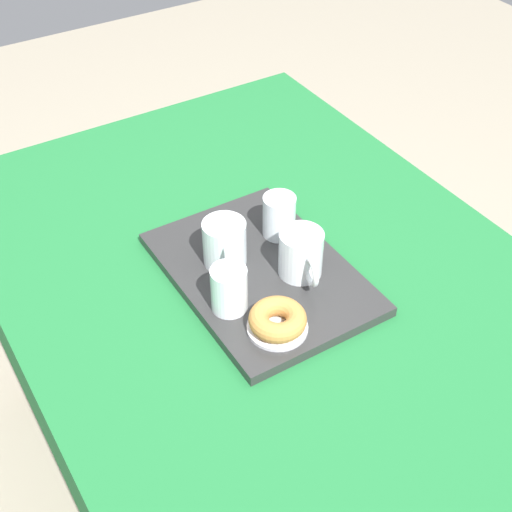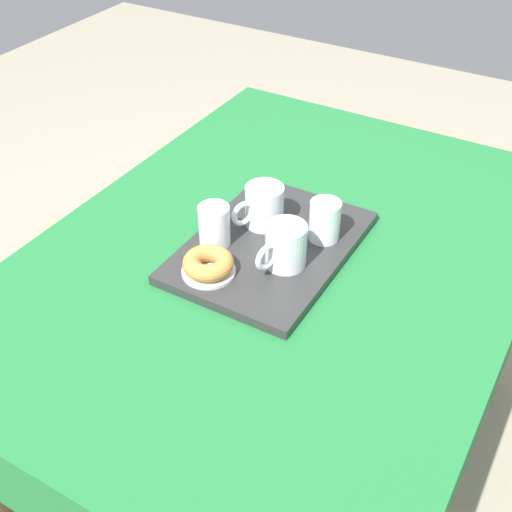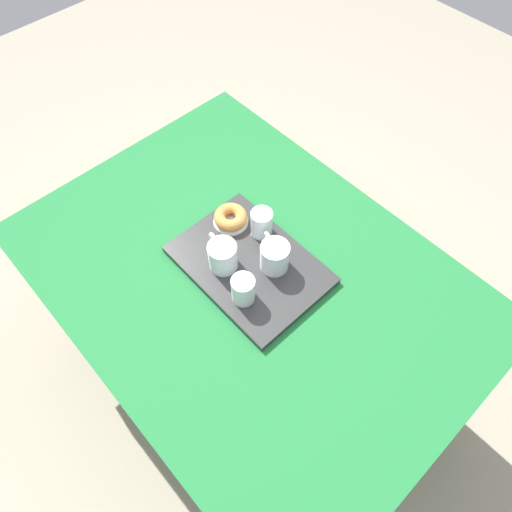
% 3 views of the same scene
% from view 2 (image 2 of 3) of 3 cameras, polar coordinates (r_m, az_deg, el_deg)
% --- Properties ---
extents(ground_plane, '(6.00, 6.00, 0.00)m').
position_cam_2_polar(ground_plane, '(2.01, 1.76, -16.64)').
color(ground_plane, gray).
extents(dining_table, '(1.38, 1.00, 0.75)m').
position_cam_2_polar(dining_table, '(1.52, 2.23, -2.10)').
color(dining_table, '#1E6B33').
rests_on(dining_table, ground).
extents(serving_tray, '(0.45, 0.32, 0.02)m').
position_cam_2_polar(serving_tray, '(1.45, 1.24, 0.79)').
color(serving_tray, '#2D2D2D').
rests_on(serving_tray, dining_table).
extents(tea_mug_left, '(0.12, 0.09, 0.09)m').
position_cam_2_polar(tea_mug_left, '(1.48, 0.66, 4.20)').
color(tea_mug_left, white).
rests_on(tea_mug_left, serving_tray).
extents(tea_mug_right, '(0.13, 0.09, 0.09)m').
position_cam_2_polar(tea_mug_right, '(1.36, 2.51, 0.78)').
color(tea_mug_right, white).
rests_on(tea_mug_right, serving_tray).
extents(water_glass_near, '(0.07, 0.07, 0.09)m').
position_cam_2_polar(water_glass_near, '(1.42, -3.58, 2.48)').
color(water_glass_near, white).
rests_on(water_glass_near, serving_tray).
extents(water_glass_far, '(0.07, 0.07, 0.09)m').
position_cam_2_polar(water_glass_far, '(1.44, 5.88, 2.91)').
color(water_glass_far, white).
rests_on(water_glass_far, serving_tray).
extents(donut_plate_left, '(0.11, 0.11, 0.01)m').
position_cam_2_polar(donut_plate_left, '(1.37, -4.07, -1.33)').
color(donut_plate_left, silver).
rests_on(donut_plate_left, serving_tray).
extents(sugar_donut_left, '(0.10, 0.10, 0.04)m').
position_cam_2_polar(sugar_donut_left, '(1.35, -4.11, -0.61)').
color(sugar_donut_left, '#BC7F3D').
rests_on(sugar_donut_left, donut_plate_left).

